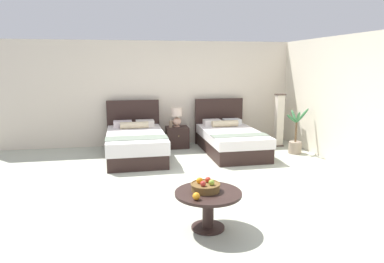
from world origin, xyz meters
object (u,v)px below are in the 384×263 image
Objects in this scene: table_lamp at (177,116)px; loose_apple at (200,180)px; coffee_table at (208,202)px; fruit_bowl at (205,186)px; bed_near_corner at (230,140)px; vase at (171,124)px; loose_orange at (196,196)px; floor_lamp_corner at (279,120)px; potted_palm at (295,142)px; bed_near_window at (136,143)px; nightstand at (177,137)px.

loose_apple is (-0.27, -3.98, -0.26)m from table_lamp.
fruit_bowl reaches higher than coffee_table.
bed_near_corner is 30.52× the size of loose_apple.
vase is at bearing 88.46° from fruit_bowl.
coffee_table is 0.34m from loose_orange.
floor_lamp_corner is at bearing 55.37° from loose_orange.
potted_palm is at bearing 45.91° from loose_apple.
table_lamp is at bearing 172.39° from floor_lamp_corner.
fruit_bowl is (0.74, -3.54, 0.23)m from bed_near_window.
vase reaches higher than loose_orange.
bed_near_window reaches higher than table_lamp.
nightstand is at bearing 14.25° from vase.
bed_near_window reaches higher than vase.
table_lamp is at bearing 86.38° from fruit_bowl.
coffee_table is at bearing -93.27° from nightstand.
nightstand is 1.43× the size of fruit_bowl.
floor_lamp_corner reaches higher than loose_apple.
fruit_bowl is 0.29m from loose_apple.
bed_near_window is 3.85m from loose_orange.
vase is 4.21m from fruit_bowl.
loose_orange is at bearing -112.25° from bed_near_corner.
loose_orange reaches higher than coffee_table.
loose_apple reaches higher than nightstand.
nightstand is at bearing 34.98° from bed_near_window.
vase is 4.26m from coffee_table.
nightstand is at bearing 147.94° from bed_near_corner.
nightstand is 6.01× the size of loose_orange.
loose_apple is at bearing -134.09° from potted_palm.
nightstand is 4.30m from coffee_table.
potted_palm is (3.54, -0.35, -0.04)m from bed_near_window.
coffee_table is 0.37m from loose_apple.
floor_lamp_corner is (3.47, 0.40, 0.33)m from bed_near_window.
table_lamp is 2.83× the size of vase.
bed_near_corner is 4.11× the size of nightstand.
vase is at bearing -159.13° from table_lamp.
loose_apple is (-0.27, -3.96, 0.26)m from nightstand.
floor_lamp_corner reaches higher than nightstand.
nightstand is at bearing 86.73° from coffee_table.
bed_near_corner is at bearing 66.87° from loose_apple.
potted_palm reaches higher than vase.
table_lamp reaches higher than nightstand.
floor_lamp_corner is at bearing 16.30° from bed_near_corner.
coffee_table is (0.77, -3.58, 0.04)m from bed_near_window.
potted_palm reaches higher than nightstand.
nightstand is 2.51m from floor_lamp_corner.
table_lamp is at bearing 86.11° from loose_apple.
bed_near_corner is 1.47m from vase.
fruit_bowl is 0.36× the size of potted_palm.
loose_orange is (-0.44, -4.51, 0.27)m from nightstand.
coffee_table is 2.23× the size of fruit_bowl.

